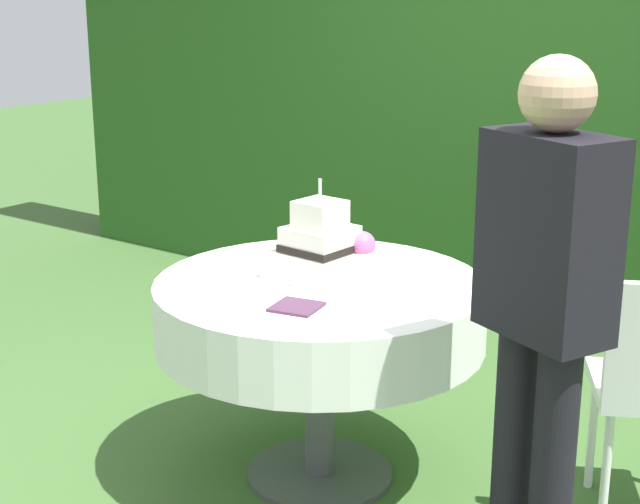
# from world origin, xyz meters

# --- Properties ---
(ground_plane) EXTENTS (20.00, 20.00, 0.00)m
(ground_plane) POSITION_xyz_m (0.00, 0.00, 0.00)
(ground_plane) COLOR #3D602D
(foliage_hedge) EXTENTS (6.63, 0.43, 2.85)m
(foliage_hedge) POSITION_xyz_m (0.00, 2.07, 1.43)
(foliage_hedge) COLOR #28561E
(foliage_hedge) RESTS_ON ground_plane
(cake_table) EXTENTS (1.17, 1.17, 0.76)m
(cake_table) POSITION_xyz_m (0.00, 0.00, 0.64)
(cake_table) COLOR #4C4C51
(cake_table) RESTS_ON ground_plane
(wedding_cake) EXTENTS (0.32, 0.32, 0.36)m
(wedding_cake) POSITION_xyz_m (-0.03, 0.05, 0.86)
(wedding_cake) COLOR white
(wedding_cake) RESTS_ON cake_table
(serving_plate_near) EXTENTS (0.14, 0.14, 0.01)m
(serving_plate_near) POSITION_xyz_m (0.15, 0.31, 0.76)
(serving_plate_near) COLOR white
(serving_plate_near) RESTS_ON cake_table
(serving_plate_far) EXTENTS (0.12, 0.12, 0.01)m
(serving_plate_far) POSITION_xyz_m (-0.24, 0.32, 0.76)
(serving_plate_far) COLOR white
(serving_plate_far) RESTS_ON cake_table
(napkin_stack) EXTENTS (0.17, 0.17, 0.01)m
(napkin_stack) POSITION_xyz_m (0.11, -0.27, 0.76)
(napkin_stack) COLOR #4C2D47
(napkin_stack) RESTS_ON cake_table
(standing_person) EXTENTS (0.41, 0.33, 1.60)m
(standing_person) POSITION_xyz_m (0.93, -0.25, 0.93)
(standing_person) COLOR black
(standing_person) RESTS_ON ground_plane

